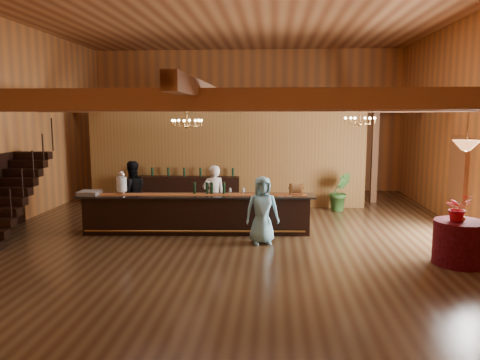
# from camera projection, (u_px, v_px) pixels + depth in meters

# --- Properties ---
(floor) EXTENTS (14.00, 14.00, 0.00)m
(floor) POSITION_uv_depth(u_px,v_px,m) (231.00, 232.00, 12.00)
(floor) COLOR #4F3922
(floor) RESTS_ON ground
(ceiling) EXTENTS (14.00, 14.00, 0.00)m
(ceiling) POSITION_uv_depth(u_px,v_px,m) (231.00, 9.00, 11.23)
(ceiling) COLOR #AA6D3E
(ceiling) RESTS_ON wall_back
(wall_back) EXTENTS (12.00, 0.10, 5.50)m
(wall_back) POSITION_uv_depth(u_px,v_px,m) (247.00, 121.00, 18.53)
(wall_back) COLOR #BF7234
(wall_back) RESTS_ON floor
(wall_front) EXTENTS (12.00, 0.10, 5.50)m
(wall_front) POSITION_uv_depth(u_px,v_px,m) (169.00, 139.00, 4.70)
(wall_front) COLOR #BF7234
(wall_front) RESTS_ON floor
(wall_right) EXTENTS (0.10, 14.00, 5.50)m
(wall_right) POSITION_uv_depth(u_px,v_px,m) (480.00, 125.00, 11.20)
(wall_right) COLOR #BF7234
(wall_right) RESTS_ON floor
(beam_grid) EXTENTS (11.90, 13.90, 0.39)m
(beam_grid) POSITION_uv_depth(u_px,v_px,m) (233.00, 105.00, 12.05)
(beam_grid) COLOR brown
(beam_grid) RESTS_ON wall_left
(support_posts) EXTENTS (9.20, 10.20, 3.20)m
(support_posts) POSITION_uv_depth(u_px,v_px,m) (229.00, 173.00, 11.28)
(support_posts) COLOR brown
(support_posts) RESTS_ON floor
(partition_wall) EXTENTS (9.00, 0.18, 3.10)m
(partition_wall) POSITION_uv_depth(u_px,v_px,m) (226.00, 159.00, 15.28)
(partition_wall) COLOR brown
(partition_wall) RESTS_ON floor
(window_right_back) EXTENTS (0.12, 1.05, 1.75)m
(window_right_back) POSITION_uv_depth(u_px,v_px,m) (459.00, 170.00, 12.35)
(window_right_back) COLOR white
(window_right_back) RESTS_ON wall_right
(staircase) EXTENTS (1.00, 2.80, 2.00)m
(staircase) POSITION_uv_depth(u_px,v_px,m) (9.00, 196.00, 11.51)
(staircase) COLOR black
(staircase) RESTS_ON floor
(backroom_boxes) EXTENTS (4.10, 0.60, 1.10)m
(backroom_boxes) POSITION_uv_depth(u_px,v_px,m) (237.00, 181.00, 17.38)
(backroom_boxes) COLOR black
(backroom_boxes) RESTS_ON floor
(tasting_bar) EXTENTS (5.97, 1.10, 1.00)m
(tasting_bar) POSITION_uv_depth(u_px,v_px,m) (197.00, 214.00, 11.85)
(tasting_bar) COLOR black
(tasting_bar) RESTS_ON floor
(beverage_dispenser) EXTENTS (0.26, 0.26, 0.60)m
(beverage_dispenser) POSITION_uv_depth(u_px,v_px,m) (122.00, 183.00, 11.82)
(beverage_dispenser) COLOR silver
(beverage_dispenser) RESTS_ON tasting_bar
(glass_rack_tray) EXTENTS (0.50, 0.50, 0.10)m
(glass_rack_tray) POSITION_uv_depth(u_px,v_px,m) (89.00, 193.00, 11.77)
(glass_rack_tray) COLOR gray
(glass_rack_tray) RESTS_ON tasting_bar
(raffle_drum) EXTENTS (0.34, 0.24, 0.30)m
(raffle_drum) POSITION_uv_depth(u_px,v_px,m) (296.00, 188.00, 11.69)
(raffle_drum) COLOR #A27134
(raffle_drum) RESTS_ON tasting_bar
(bar_bottle_0) EXTENTS (0.07, 0.07, 0.30)m
(bar_bottle_0) POSITION_uv_depth(u_px,v_px,m) (195.00, 188.00, 11.88)
(bar_bottle_0) COLOR black
(bar_bottle_0) RESTS_ON tasting_bar
(bar_bottle_1) EXTENTS (0.07, 0.07, 0.30)m
(bar_bottle_1) POSITION_uv_depth(u_px,v_px,m) (207.00, 188.00, 11.88)
(bar_bottle_1) COLOR black
(bar_bottle_1) RESTS_ON tasting_bar
(bar_bottle_2) EXTENTS (0.07, 0.07, 0.30)m
(bar_bottle_2) POSITION_uv_depth(u_px,v_px,m) (212.00, 188.00, 11.87)
(bar_bottle_2) COLOR black
(bar_bottle_2) RESTS_ON tasting_bar
(bar_bottle_3) EXTENTS (0.07, 0.07, 0.30)m
(bar_bottle_3) POSITION_uv_depth(u_px,v_px,m) (224.00, 188.00, 11.87)
(bar_bottle_3) COLOR black
(bar_bottle_3) RESTS_ON tasting_bar
(backbar_shelf) EXTENTS (3.59, 0.66, 1.01)m
(backbar_shelf) POSITION_uv_depth(u_px,v_px,m) (185.00, 191.00, 15.26)
(backbar_shelf) COLOR black
(backbar_shelf) RESTS_ON floor
(round_table) EXTENTS (1.03, 1.03, 0.89)m
(round_table) POSITION_uv_depth(u_px,v_px,m) (460.00, 243.00, 9.39)
(round_table) COLOR #560D1E
(round_table) RESTS_ON floor
(chandelier_left) EXTENTS (0.80, 0.80, 0.57)m
(chandelier_left) POSITION_uv_depth(u_px,v_px,m) (187.00, 123.00, 12.25)
(chandelier_left) COLOR #B27C39
(chandelier_left) RESTS_ON beam_grid
(chandelier_right) EXTENTS (0.80, 0.80, 0.51)m
(chandelier_right) POSITION_uv_depth(u_px,v_px,m) (360.00, 120.00, 12.36)
(chandelier_right) COLOR #B27C39
(chandelier_right) RESTS_ON beam_grid
(pendant_lamp) EXTENTS (0.52, 0.52, 0.90)m
(pendant_lamp) POSITION_uv_depth(u_px,v_px,m) (466.00, 145.00, 9.12)
(pendant_lamp) COLOR #B27C39
(pendant_lamp) RESTS_ON beam_grid
(bartender) EXTENTS (0.71, 0.58, 1.66)m
(bartender) POSITION_uv_depth(u_px,v_px,m) (214.00, 196.00, 12.51)
(bartender) COLOR white
(bartender) RESTS_ON floor
(staff_second) EXTENTS (1.07, 1.01, 1.75)m
(staff_second) POSITION_uv_depth(u_px,v_px,m) (132.00, 193.00, 12.78)
(staff_second) COLOR black
(staff_second) RESTS_ON floor
(guest) EXTENTS (0.86, 0.65, 1.59)m
(guest) POSITION_uv_depth(u_px,v_px,m) (262.00, 210.00, 10.85)
(guest) COLOR #7ABFD9
(guest) RESTS_ON floor
(floor_plant) EXTENTS (0.77, 0.67, 1.23)m
(floor_plant) POSITION_uv_depth(u_px,v_px,m) (340.00, 192.00, 14.56)
(floor_plant) COLOR #2A521F
(floor_plant) RESTS_ON floor
(table_flowers) EXTENTS (0.61, 0.57, 0.55)m
(table_flowers) POSITION_uv_depth(u_px,v_px,m) (458.00, 208.00, 9.26)
(table_flowers) COLOR #AF0D1A
(table_flowers) RESTS_ON round_table
(table_vase) EXTENTS (0.16, 0.16, 0.27)m
(table_vase) POSITION_uv_depth(u_px,v_px,m) (461.00, 215.00, 9.24)
(table_vase) COLOR #B27C39
(table_vase) RESTS_ON round_table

